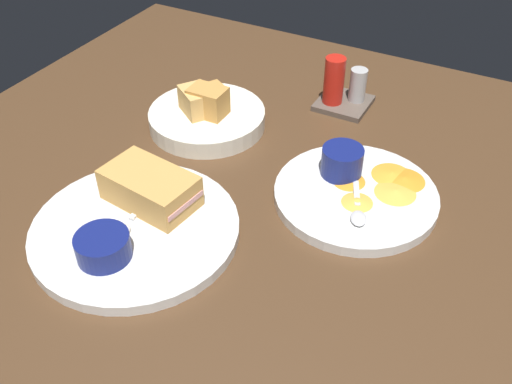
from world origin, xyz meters
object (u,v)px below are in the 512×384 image
(ramekin_light_gravy, at_px, (342,161))
(condiment_caddy, at_px, (342,89))
(plate_chips_companion, at_px, (355,195))
(spoon_by_dark_ramekin, at_px, (126,226))
(plate_sandwich_main, at_px, (136,230))
(bread_basket_rear, at_px, (207,115))
(ramekin_dark_sauce, at_px, (103,246))
(spoon_by_gravy_ramekin, at_px, (358,212))
(sandwich_half_near, at_px, (150,188))

(ramekin_light_gravy, relative_size, condiment_caddy, 0.65)
(plate_chips_companion, bearing_deg, spoon_by_dark_ramekin, -138.41)
(plate_sandwich_main, height_order, spoon_by_dark_ramekin, spoon_by_dark_ramekin)
(ramekin_light_gravy, height_order, bread_basket_rear, bread_basket_rear)
(plate_chips_companion, bearing_deg, ramekin_dark_sauce, -130.90)
(spoon_by_gravy_ramekin, xyz_separation_m, bread_basket_rear, (-0.31, 0.11, 0.00))
(spoon_by_dark_ramekin, xyz_separation_m, ramekin_light_gravy, (0.21, 0.25, 0.02))
(ramekin_light_gravy, distance_m, spoon_by_gravy_ramekin, 0.10)
(ramekin_dark_sauce, xyz_separation_m, spoon_by_gravy_ramekin, (0.26, 0.23, -0.01))
(ramekin_dark_sauce, relative_size, condiment_caddy, 0.74)
(plate_chips_companion, height_order, bread_basket_rear, bread_basket_rear)
(bread_basket_rear, bearing_deg, plate_chips_companion, -12.58)
(ramekin_light_gravy, bearing_deg, bread_basket_rear, 172.07)
(spoon_by_gravy_ramekin, bearing_deg, plate_chips_companion, 112.98)
(spoon_by_dark_ramekin, bearing_deg, ramekin_light_gravy, 49.70)
(spoon_by_dark_ramekin, distance_m, plate_chips_companion, 0.33)
(ramekin_light_gravy, height_order, spoon_by_gravy_ramekin, ramekin_light_gravy)
(sandwich_half_near, distance_m, spoon_by_dark_ramekin, 0.06)
(plate_sandwich_main, relative_size, spoon_by_gravy_ramekin, 2.92)
(plate_sandwich_main, distance_m, spoon_by_gravy_ramekin, 0.31)
(spoon_by_gravy_ramekin, xyz_separation_m, condiment_caddy, (-0.14, 0.28, 0.01))
(spoon_by_dark_ramekin, relative_size, bread_basket_rear, 0.50)
(plate_chips_companion, relative_size, spoon_by_gravy_ramekin, 2.46)
(plate_sandwich_main, distance_m, bread_basket_rear, 0.28)
(bread_basket_rear, bearing_deg, sandwich_half_near, -78.11)
(sandwich_half_near, distance_m, ramekin_light_gravy, 0.28)
(ramekin_dark_sauce, bearing_deg, bread_basket_rear, 99.76)
(ramekin_light_gravy, bearing_deg, sandwich_half_near, -138.73)
(plate_chips_companion, xyz_separation_m, spoon_by_gravy_ramekin, (0.02, -0.05, 0.01))
(bread_basket_rear, bearing_deg, plate_sandwich_main, -78.38)
(ramekin_dark_sauce, distance_m, condiment_caddy, 0.52)
(spoon_by_dark_ramekin, bearing_deg, spoon_by_gravy_ramekin, 32.97)
(spoon_by_dark_ramekin, bearing_deg, sandwich_half_near, 91.98)
(sandwich_half_near, relative_size, ramekin_dark_sauce, 2.01)
(ramekin_dark_sauce, distance_m, spoon_by_dark_ramekin, 0.06)
(spoon_by_dark_ramekin, height_order, ramekin_light_gravy, ramekin_light_gravy)
(condiment_caddy, bearing_deg, ramekin_light_gravy, -68.77)
(ramekin_dark_sauce, distance_m, spoon_by_gravy_ramekin, 0.34)
(ramekin_dark_sauce, xyz_separation_m, plate_chips_companion, (0.24, 0.27, -0.03))
(spoon_by_gravy_ramekin, distance_m, bread_basket_rear, 0.33)
(plate_chips_companion, xyz_separation_m, bread_basket_rear, (-0.29, 0.07, 0.02))
(ramekin_dark_sauce, bearing_deg, sandwich_half_near, 95.64)
(ramekin_light_gravy, xyz_separation_m, spoon_by_gravy_ramekin, (0.06, -0.08, -0.02))
(ramekin_light_gravy, bearing_deg, plate_chips_companion, -39.81)
(plate_chips_companion, height_order, ramekin_light_gravy, ramekin_light_gravy)
(plate_sandwich_main, distance_m, sandwich_half_near, 0.06)
(ramekin_dark_sauce, bearing_deg, ramekin_light_gravy, 56.44)
(spoon_by_gravy_ramekin, bearing_deg, ramekin_dark_sauce, -138.45)
(plate_chips_companion, distance_m, bread_basket_rear, 0.30)
(bread_basket_rear, bearing_deg, spoon_by_gravy_ramekin, -19.59)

